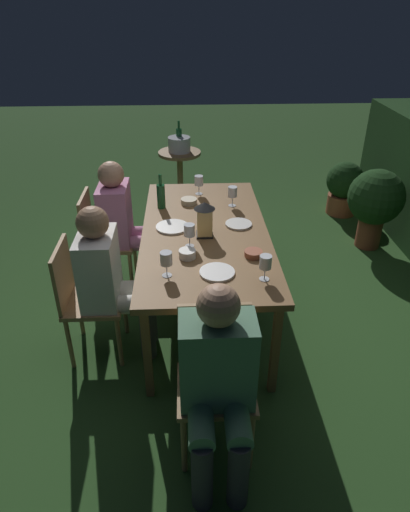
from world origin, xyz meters
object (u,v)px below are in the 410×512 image
at_px(chair_side_left_a, 102,237).
at_px(bowl_olives, 253,253).
at_px(side_table, 180,171).
at_px(potted_plant_corner, 375,201).
at_px(green_bottle_on_table, 161,195).
at_px(bowl_salad, 187,254).
at_px(person_in_cream, 110,276).
at_px(lantern_centerpiece, 204,217).
at_px(plate_a, 172,227).
at_px(plate_b, 217,272).
at_px(chair_side_left_b, 83,295).
at_px(wine_glass_a, 233,193).
at_px(chair_head_far, 215,373).
at_px(wine_glass_b, 265,263).
at_px(wine_glass_d, 166,260).
at_px(plate_c, 239,224).
at_px(wine_glass_e, 189,231).
at_px(wine_glass_c, 199,182).
at_px(bowl_bread, 189,201).
at_px(person_in_pink, 124,220).
at_px(ice_bucket, 179,143).
at_px(person_in_green, 218,379).
at_px(potted_plant_by_hedge, 344,186).
at_px(dining_table, 205,236).

relative_size(chair_side_left_a, bowl_olives, 7.04).
relative_size(side_table, potted_plant_corner, 0.83).
bearing_deg(green_bottle_on_table, bowl_salad, 13.84).
xyz_separation_m(person_in_cream, lantern_centerpiece, (-0.35, 0.66, 0.26)).
relative_size(person_in_cream, plate_a, 4.56).
relative_size(plate_b, potted_plant_corner, 0.28).
distance_m(chair_side_left_b, bowl_olives, 1.21).
distance_m(chair_side_left_a, wine_glass_a, 1.18).
distance_m(plate_a, bowl_olives, 0.72).
height_order(chair_head_far, wine_glass_b, wine_glass_b).
bearing_deg(wine_glass_d, plate_a, 177.98).
bearing_deg(plate_c, wine_glass_e, -50.22).
xyz_separation_m(lantern_centerpiece, side_table, (-2.25, -0.19, -0.44)).
xyz_separation_m(wine_glass_c, potted_plant_corner, (-0.33, 1.77, -0.36)).
height_order(green_bottle_on_table, potted_plant_corner, green_bottle_on_table).
bearing_deg(potted_plant_corner, bowl_bread, -74.01).
distance_m(bowl_salad, side_table, 2.58).
relative_size(person_in_pink, ice_bucket, 3.35).
xyz_separation_m(person_in_green, green_bottle_on_table, (-1.84, -0.34, 0.22)).
distance_m(chair_side_left_b, plate_b, 0.97).
bearing_deg(bowl_salad, bowl_bread, 178.44).
height_order(chair_side_left_b, wine_glass_a, wine_glass_a).
relative_size(person_in_green, wine_glass_d, 6.80).
bearing_deg(ice_bucket, potted_plant_by_hedge, 80.80).
distance_m(chair_head_far, plate_b, 0.67).
distance_m(person_in_green, bowl_olives, 1.06).
distance_m(person_in_cream, wine_glass_c, 1.34).
xyz_separation_m(wine_glass_b, bowl_olives, (-0.29, -0.03, -0.10)).
bearing_deg(person_in_pink, wine_glass_e, 39.18).
bearing_deg(chair_side_left_a, wine_glass_e, 47.86).
bearing_deg(dining_table, wine_glass_c, -178.29).
distance_m(dining_table, green_bottle_on_table, 0.57).
xyz_separation_m(person_in_cream, plate_b, (0.17, 0.72, 0.12)).
xyz_separation_m(green_bottle_on_table, plate_c, (0.35, 0.61, -0.10)).
bearing_deg(wine_glass_a, potted_plant_corner, 111.73).
distance_m(wine_glass_e, ice_bucket, 2.41).
relative_size(chair_side_left_b, side_table, 1.27).
bearing_deg(wine_glass_c, plate_b, 3.07).
bearing_deg(potted_plant_by_hedge, ice_bucket, -99.20).
distance_m(wine_glass_e, potted_plant_corner, 2.29).
xyz_separation_m(person_in_green, plate_b, (-0.80, 0.05, 0.12)).
relative_size(dining_table, wine_glass_e, 11.42).
bearing_deg(plate_a, wine_glass_e, 23.29).
relative_size(chair_side_left_a, wine_glass_c, 5.15).
xyz_separation_m(wine_glass_e, plate_c, (-0.32, 0.38, -0.11)).
bearing_deg(chair_side_left_b, potted_plant_corner, 119.44).
relative_size(dining_table, potted_plant_corner, 2.34).
xyz_separation_m(plate_b, bowl_olives, (-0.20, 0.26, 0.01)).
height_order(person_in_green, wine_glass_e, person_in_green).
height_order(person_in_green, wine_glass_d, person_in_green).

